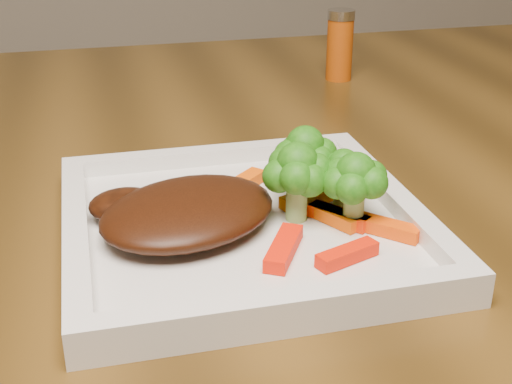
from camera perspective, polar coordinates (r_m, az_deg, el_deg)
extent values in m
cube|color=white|center=(0.55, -1.01, -3.01)|extent=(0.27, 0.27, 0.01)
ellipsoid|color=#381708|center=(0.54, -5.45, -1.57)|extent=(0.17, 0.16, 0.03)
cube|color=red|center=(0.50, 7.31, -4.99)|extent=(0.05, 0.03, 0.01)
cube|color=#EE4503|center=(0.54, 10.27, -2.78)|extent=(0.05, 0.05, 0.01)
cube|color=#F61904|center=(0.51, 2.23, -4.50)|extent=(0.04, 0.06, 0.01)
cube|color=#F55103|center=(0.61, 7.35, 0.82)|extent=(0.05, 0.02, 0.01)
cube|color=#F45403|center=(0.60, -1.16, 0.64)|extent=(0.05, 0.05, 0.01)
cube|color=#EA5403|center=(0.55, 5.94, -1.79)|extent=(0.04, 0.05, 0.01)
cube|color=#DF6803|center=(0.58, 4.36, -0.47)|extent=(0.05, 0.03, 0.01)
cylinder|color=#A84309|center=(0.96, 6.72, 11.59)|extent=(0.04, 0.04, 0.09)
cube|color=#EF3003|center=(0.55, 6.65, -1.95)|extent=(0.04, 0.05, 0.01)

